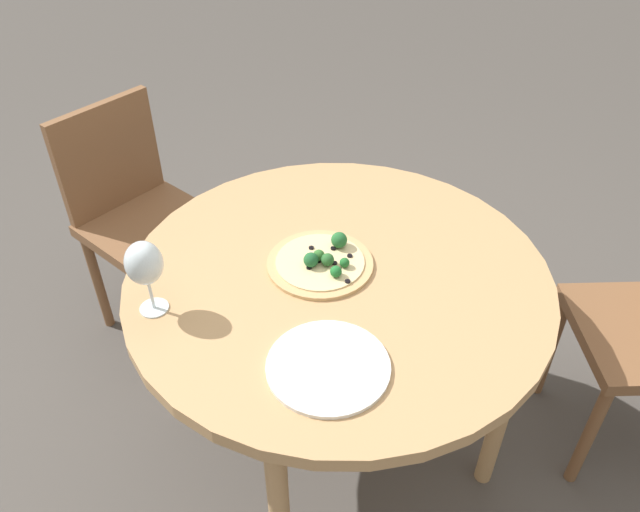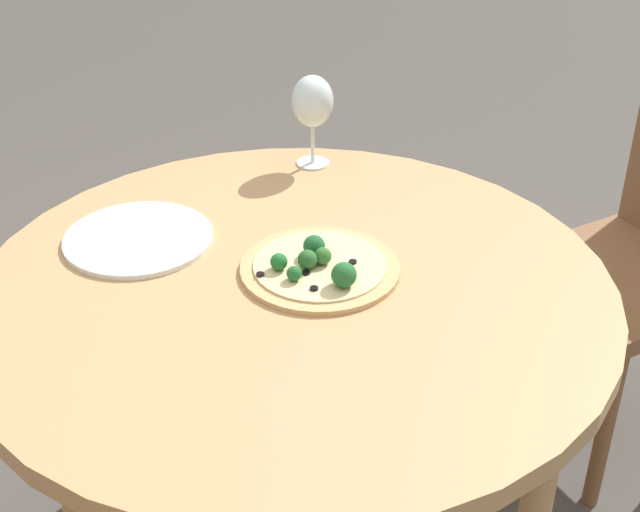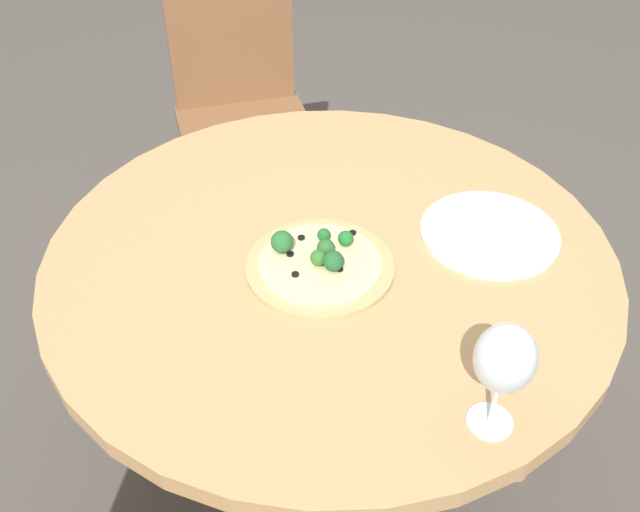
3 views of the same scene
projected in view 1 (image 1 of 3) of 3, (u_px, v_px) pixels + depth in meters
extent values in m
plane|color=#4C4742|center=(334.00, 436.00, 2.04)|extent=(12.00, 12.00, 0.00)
cylinder|color=tan|center=(338.00, 278.00, 1.60)|extent=(1.09, 1.09, 0.04)
cylinder|color=tan|center=(502.00, 409.00, 1.72)|extent=(0.05, 0.05, 0.67)
cylinder|color=tan|center=(374.00, 268.00, 2.18)|extent=(0.05, 0.05, 0.67)
cylinder|color=tan|center=(189.00, 333.00, 1.94)|extent=(0.05, 0.05, 0.67)
cylinder|color=brown|center=(551.00, 347.00, 2.05)|extent=(0.04, 0.04, 0.43)
cylinder|color=brown|center=(589.00, 436.00, 1.79)|extent=(0.04, 0.04, 0.43)
cube|color=brown|center=(153.00, 227.00, 2.17)|extent=(0.52, 0.52, 0.04)
cube|color=brown|center=(108.00, 157.00, 2.13)|extent=(0.17, 0.36, 0.38)
cylinder|color=brown|center=(155.00, 324.00, 2.14)|extent=(0.04, 0.04, 0.43)
cylinder|color=brown|center=(228.00, 275.00, 2.34)|extent=(0.04, 0.04, 0.43)
cylinder|color=brown|center=(98.00, 282.00, 2.31)|extent=(0.04, 0.04, 0.43)
cylinder|color=brown|center=(170.00, 239.00, 2.51)|extent=(0.04, 0.04, 0.43)
cylinder|color=tan|center=(320.00, 263.00, 1.61)|extent=(0.28, 0.28, 0.01)
cylinder|color=beige|center=(320.00, 261.00, 1.61)|extent=(0.23, 0.23, 0.00)
sphere|color=#1F692C|center=(336.00, 271.00, 1.55)|extent=(0.03, 0.03, 0.03)
sphere|color=#30672A|center=(319.00, 255.00, 1.60)|extent=(0.03, 0.03, 0.03)
sphere|color=#206028|center=(345.00, 263.00, 1.58)|extent=(0.03, 0.03, 0.03)
sphere|color=#23602E|center=(339.00, 240.00, 1.64)|extent=(0.04, 0.04, 0.04)
sphere|color=#295E2B|center=(328.00, 260.00, 1.58)|extent=(0.03, 0.03, 0.03)
sphere|color=#1E572C|center=(311.00, 260.00, 1.58)|extent=(0.04, 0.04, 0.04)
cylinder|color=black|center=(334.00, 263.00, 1.60)|extent=(0.01, 0.01, 0.00)
cylinder|color=black|center=(311.00, 248.00, 1.65)|extent=(0.01, 0.01, 0.00)
cylinder|color=black|center=(348.00, 281.00, 1.54)|extent=(0.01, 0.01, 0.00)
cylinder|color=black|center=(309.00, 268.00, 1.58)|extent=(0.01, 0.01, 0.00)
cylinder|color=black|center=(318.00, 261.00, 1.60)|extent=(0.01, 0.01, 0.00)
cylinder|color=black|center=(350.00, 256.00, 1.62)|extent=(0.01, 0.01, 0.00)
cylinder|color=black|center=(333.00, 248.00, 1.64)|extent=(0.01, 0.01, 0.00)
cylinder|color=silver|center=(154.00, 308.00, 1.49)|extent=(0.07, 0.07, 0.00)
cylinder|color=silver|center=(151.00, 294.00, 1.46)|extent=(0.01, 0.01, 0.08)
ellipsoid|color=silver|center=(144.00, 263.00, 1.40)|extent=(0.09, 0.09, 0.11)
cylinder|color=silver|center=(328.00, 366.00, 1.35)|extent=(0.27, 0.27, 0.01)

